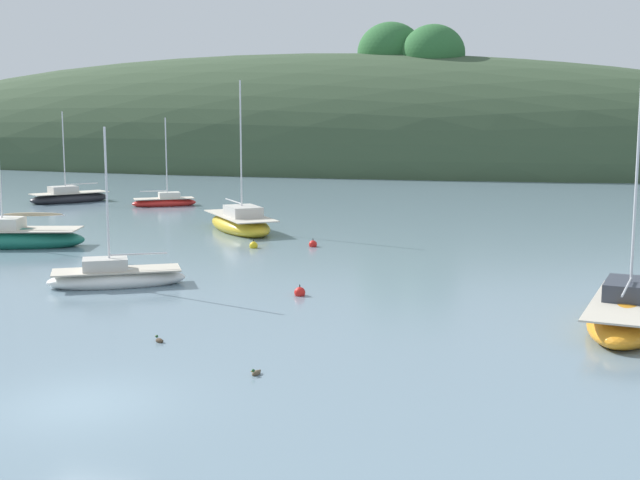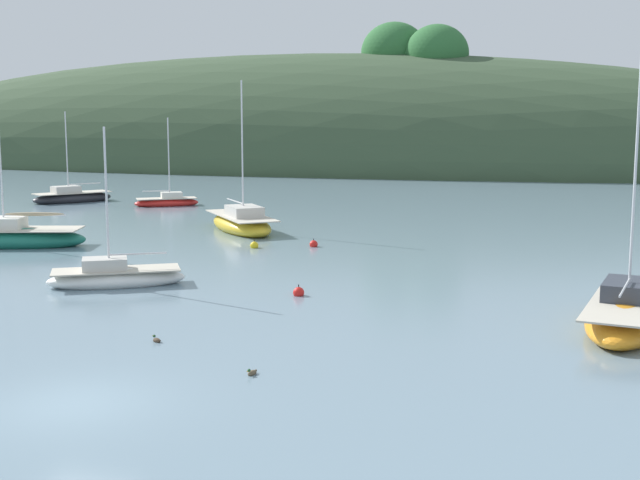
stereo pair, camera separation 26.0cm
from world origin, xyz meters
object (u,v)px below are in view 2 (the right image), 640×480
object	(u,v)px
mooring_buoy_inner	(314,244)
mooring_buoy_outer	(299,293)
sailboat_teal_outer	(11,237)
mooring_buoy_channel	(254,246)
duck_lone_left	(252,373)
sailboat_black_sloop	(115,277)
sailboat_red_portside	(167,202)
sailboat_cream_ketch	(72,197)
duck_lone_right	(157,340)
sailboat_orange_cutter	(627,314)
sailboat_navy_dinghy	(242,223)

from	to	relation	value
mooring_buoy_inner	mooring_buoy_outer	bearing A→B (deg)	-74.84
sailboat_teal_outer	mooring_buoy_outer	size ratio (longest dim) A/B	18.00
mooring_buoy_channel	mooring_buoy_inner	distance (m)	3.16
sailboat_teal_outer	duck_lone_left	world-z (taller)	sailboat_teal_outer
duck_lone_left	sailboat_black_sloop	bearing A→B (deg)	135.98
sailboat_black_sloop	sailboat_red_portside	bearing A→B (deg)	113.63
sailboat_cream_ketch	duck_lone_right	bearing A→B (deg)	-53.22
sailboat_orange_cutter	mooring_buoy_channel	bearing A→B (deg)	146.37
mooring_buoy_outer	sailboat_cream_ketch	bearing A→B (deg)	135.72
sailboat_black_sloop	sailboat_teal_outer	bearing A→B (deg)	144.97
sailboat_navy_dinghy	duck_lone_right	world-z (taller)	sailboat_navy_dinghy
sailboat_black_sloop	mooring_buoy_channel	world-z (taller)	sailboat_black_sloop
sailboat_orange_cutter	sailboat_red_portside	bearing A→B (deg)	137.66
sailboat_black_sloop	sailboat_red_portside	world-z (taller)	sailboat_red_portside
sailboat_cream_ketch	mooring_buoy_channel	world-z (taller)	sailboat_cream_ketch
sailboat_navy_dinghy	mooring_buoy_inner	bearing A→B (deg)	-37.23
sailboat_navy_dinghy	mooring_buoy_inner	size ratio (longest dim) A/B	17.11
sailboat_teal_outer	mooring_buoy_outer	world-z (taller)	sailboat_teal_outer
sailboat_red_portside	sailboat_navy_dinghy	world-z (taller)	sailboat_navy_dinghy
sailboat_red_portside	mooring_buoy_channel	world-z (taller)	sailboat_red_portside
sailboat_orange_cutter	duck_lone_left	distance (m)	13.07
sailboat_black_sloop	sailboat_orange_cutter	bearing A→B (deg)	-3.07
mooring_buoy_outer	sailboat_navy_dinghy	bearing A→B (deg)	119.36
mooring_buoy_outer	duck_lone_left	world-z (taller)	mooring_buoy_outer
sailboat_teal_outer	sailboat_red_portside	world-z (taller)	sailboat_teal_outer
sailboat_cream_ketch	duck_lone_right	size ratio (longest dim) A/B	18.51
sailboat_teal_outer	sailboat_cream_ketch	bearing A→B (deg)	115.79
sailboat_black_sloop	duck_lone_left	bearing A→B (deg)	-44.02
sailboat_orange_cutter	duck_lone_right	distance (m)	15.34
sailboat_cream_ketch	mooring_buoy_outer	world-z (taller)	sailboat_cream_ketch
sailboat_navy_dinghy	duck_lone_right	size ratio (longest dim) A/B	23.07
sailboat_cream_ketch	mooring_buoy_inner	bearing A→B (deg)	-32.32
mooring_buoy_outer	duck_lone_right	xyz separation A→B (m)	(-2.02, -7.73, -0.07)
sailboat_orange_cutter	mooring_buoy_channel	distance (m)	21.68
sailboat_teal_outer	duck_lone_right	xyz separation A→B (m)	(16.70, -14.97, -0.41)
sailboat_navy_dinghy	mooring_buoy_channel	distance (m)	6.75
sailboat_red_portside	sailboat_navy_dinghy	distance (m)	15.79
sailboat_cream_ketch	mooring_buoy_channel	distance (m)	28.66
sailboat_red_portside	duck_lone_left	bearing A→B (deg)	-59.51
sailboat_orange_cutter	sailboat_cream_ketch	world-z (taller)	sailboat_orange_cutter
sailboat_orange_cutter	mooring_buoy_inner	distance (m)	20.22
sailboat_orange_cutter	mooring_buoy_channel	world-z (taller)	sailboat_orange_cutter
sailboat_black_sloop	sailboat_red_portside	xyz separation A→B (m)	(-12.37, 28.27, -0.03)
sailboat_teal_outer	duck_lone_right	distance (m)	22.43
sailboat_black_sloop	mooring_buoy_inner	world-z (taller)	sailboat_black_sloop
sailboat_navy_dinghy	duck_lone_left	world-z (taller)	sailboat_navy_dinghy
sailboat_red_portside	sailboat_cream_ketch	world-z (taller)	sailboat_cream_ketch
sailboat_black_sloop	sailboat_navy_dinghy	bearing A→B (deg)	94.85
mooring_buoy_inner	sailboat_red_portside	bearing A→B (deg)	136.75
sailboat_black_sloop	mooring_buoy_channel	bearing A→B (deg)	80.83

